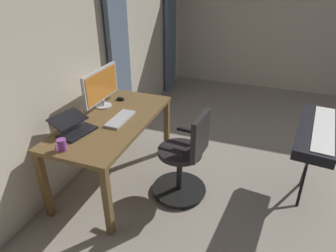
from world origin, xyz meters
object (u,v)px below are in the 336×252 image
at_px(desk, 113,127).
at_px(mug_tea, 62,145).
at_px(computer_keyboard, 120,119).
at_px(office_chair, 185,159).
at_px(piano_keyboard, 316,133).
at_px(computer_monitor, 101,86).
at_px(computer_mouse, 121,99).
at_px(laptop, 74,127).

relative_size(desk, mug_tea, 12.21).
xyz_separation_m(desk, computer_keyboard, (-0.02, 0.09, 0.10)).
bearing_deg(mug_tea, desk, 171.17).
height_order(desk, office_chair, office_chair).
bearing_deg(office_chair, piano_keyboard, -64.83).
bearing_deg(computer_monitor, piano_keyboard, 94.41).
bearing_deg(piano_keyboard, computer_monitor, -79.01).
bearing_deg(computer_keyboard, computer_mouse, -151.99).
height_order(computer_monitor, piano_keyboard, computer_monitor).
distance_m(laptop, computer_mouse, 0.81).
bearing_deg(computer_keyboard, office_chair, 90.10).
height_order(mug_tea, piano_keyboard, mug_tea).
distance_m(desk, piano_keyboard, 1.96).
bearing_deg(office_chair, laptop, 116.33).
xyz_separation_m(computer_keyboard, mug_tea, (0.66, -0.19, 0.04)).
distance_m(office_chair, computer_mouse, 1.08).
xyz_separation_m(computer_monitor, computer_keyboard, (0.23, 0.34, -0.22)).
relative_size(laptop, mug_tea, 3.14).
distance_m(computer_monitor, computer_mouse, 0.32).
relative_size(computer_keyboard, computer_mouse, 3.95).
height_order(computer_keyboard, laptop, laptop).
bearing_deg(mug_tea, office_chair, 126.96).
height_order(computer_keyboard, piano_keyboard, piano_keyboard).
bearing_deg(computer_monitor, desk, 45.11).
distance_m(computer_monitor, piano_keyboard, 2.18).
xyz_separation_m(office_chair, computer_mouse, (-0.45, -0.93, 0.32)).
bearing_deg(laptop, office_chair, 122.08).
xyz_separation_m(computer_monitor, piano_keyboard, (-0.17, 2.16, -0.23)).
xyz_separation_m(computer_monitor, mug_tea, (0.89, 0.15, -0.18)).
xyz_separation_m(computer_keyboard, laptop, (0.36, -0.28, 0.04)).
height_order(office_chair, computer_keyboard, office_chair).
relative_size(mug_tea, piano_keyboard, 0.11).
relative_size(computer_monitor, laptop, 1.62).
height_order(office_chair, computer_mouse, office_chair).
relative_size(office_chair, computer_monitor, 1.50).
relative_size(desk, laptop, 3.88).
height_order(desk, mug_tea, mug_tea).
bearing_deg(piano_keyboard, mug_tea, -55.69).
bearing_deg(office_chair, computer_monitor, 83.19).
bearing_deg(laptop, piano_keyboard, 121.46).
distance_m(desk, laptop, 0.42).
relative_size(computer_keyboard, laptop, 1.02).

